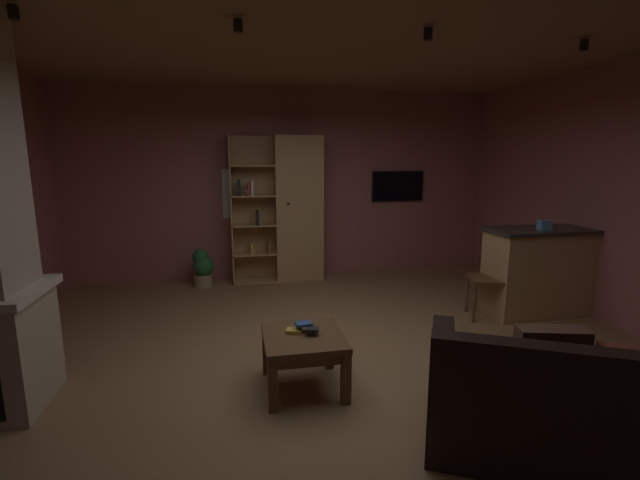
{
  "coord_description": "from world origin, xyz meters",
  "views": [
    {
      "loc": [
        -0.81,
        -3.65,
        1.83
      ],
      "look_at": [
        0.0,
        0.4,
        1.05
      ],
      "focal_mm": 24.23,
      "sensor_mm": 36.0,
      "label": 1
    }
  ],
  "objects": [
    {
      "name": "floor",
      "position": [
        0.0,
        0.0,
        -0.01
      ],
      "size": [
        6.49,
        6.01,
        0.02
      ],
      "primitive_type": "cube",
      "color": "olive",
      "rests_on": "ground"
    },
    {
      "name": "wall_back",
      "position": [
        0.0,
        3.04,
        1.43
      ],
      "size": [
        6.61,
        0.06,
        2.86
      ],
      "primitive_type": "cube",
      "color": "#9E5B56",
      "rests_on": "ground"
    },
    {
      "name": "ceiling",
      "position": [
        0.0,
        0.0,
        2.87
      ],
      "size": [
        6.49,
        6.01,
        0.02
      ],
      "primitive_type": "cube",
      "color": "#8E6B47"
    },
    {
      "name": "window_pane_back",
      "position": [
        -0.63,
        3.0,
        1.31
      ],
      "size": [
        0.7,
        0.01,
        0.73
      ],
      "primitive_type": "cube",
      "color": "white"
    },
    {
      "name": "bookshelf_cabinet",
      "position": [
        0.05,
        2.76,
        1.07
      ],
      "size": [
        1.35,
        0.41,
        2.16
      ],
      "color": "tan",
      "rests_on": "ground"
    },
    {
      "name": "kitchen_bar_counter",
      "position": [
        2.79,
        0.68,
        0.52
      ],
      "size": [
        1.46,
        0.59,
        1.03
      ],
      "color": "tan",
      "rests_on": "ground"
    },
    {
      "name": "tissue_box",
      "position": [
        2.63,
        0.59,
        1.09
      ],
      "size": [
        0.14,
        0.14,
        0.11
      ],
      "primitive_type": "cube",
      "rotation": [
        0.0,
        0.0,
        -0.2
      ],
      "color": "#598CBF",
      "rests_on": "kitchen_bar_counter"
    },
    {
      "name": "leather_couch",
      "position": [
        1.1,
        -1.54,
        0.31
      ],
      "size": [
        1.72,
        1.44,
        0.84
      ],
      "color": "black",
      "rests_on": "ground"
    },
    {
      "name": "coffee_table",
      "position": [
        -0.31,
        -0.46,
        0.36
      ],
      "size": [
        0.63,
        0.66,
        0.45
      ],
      "color": "brown",
      "rests_on": "ground"
    },
    {
      "name": "table_book_0",
      "position": [
        -0.37,
        -0.4,
        0.47
      ],
      "size": [
        0.14,
        0.12,
        0.03
      ],
      "primitive_type": "cube",
      "rotation": [
        0.0,
        0.0,
        -0.29
      ],
      "color": "gold",
      "rests_on": "coffee_table"
    },
    {
      "name": "table_book_1",
      "position": [
        -0.24,
        -0.47,
        0.5
      ],
      "size": [
        0.12,
        0.11,
        0.03
      ],
      "primitive_type": "cube",
      "rotation": [
        0.0,
        0.0,
        -0.28
      ],
      "color": "black",
      "rests_on": "coffee_table"
    },
    {
      "name": "table_book_2",
      "position": [
        -0.29,
        -0.39,
        0.52
      ],
      "size": [
        0.14,
        0.11,
        0.02
      ],
      "primitive_type": "cube",
      "rotation": [
        0.0,
        0.0,
        0.13
      ],
      "color": "#2D4C8C",
      "rests_on": "coffee_table"
    },
    {
      "name": "dining_chair",
      "position": [
        2.11,
        0.66,
        0.53
      ],
      "size": [
        0.53,
        0.53,
        0.92
      ],
      "color": "brown",
      "rests_on": "ground"
    },
    {
      "name": "potted_floor_plant",
      "position": [
        -1.29,
        2.62,
        0.28
      ],
      "size": [
        0.31,
        0.3,
        0.56
      ],
      "color": "#9E896B",
      "rests_on": "ground"
    },
    {
      "name": "wall_mounted_tv",
      "position": [
        1.79,
        2.97,
        1.39
      ],
      "size": [
        0.85,
        0.06,
        0.48
      ],
      "color": "black"
    },
    {
      "name": "track_light_spot_0",
      "position": [
        -2.2,
        -0.2,
        2.79
      ],
      "size": [
        0.07,
        0.07,
        0.09
      ],
      "primitive_type": "cylinder",
      "color": "black"
    },
    {
      "name": "track_light_spot_1",
      "position": [
        -0.73,
        -0.19,
        2.79
      ],
      "size": [
        0.07,
        0.07,
        0.09
      ],
      "primitive_type": "cylinder",
      "color": "black"
    },
    {
      "name": "track_light_spot_2",
      "position": [
        0.73,
        -0.27,
        2.79
      ],
      "size": [
        0.07,
        0.07,
        0.09
      ],
      "primitive_type": "cylinder",
      "color": "black"
    },
    {
      "name": "track_light_spot_3",
      "position": [
        2.19,
        -0.22,
        2.79
      ],
      "size": [
        0.07,
        0.07,
        0.09
      ],
      "primitive_type": "cylinder",
      "color": "black"
    }
  ]
}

